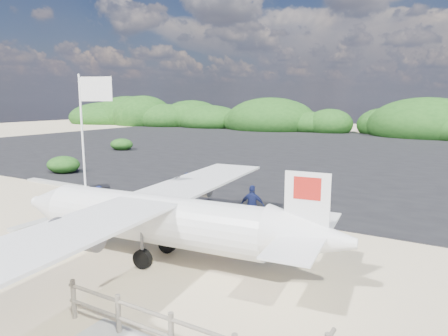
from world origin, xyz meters
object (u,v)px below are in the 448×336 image
at_px(crew_b, 188,188).
at_px(crew_c, 252,206).
at_px(flagpole, 89,245).
at_px(signboard, 230,250).
at_px(baggage_cart, 104,220).
at_px(crew_a, 100,204).

xyz_separation_m(crew_b, crew_c, (4.47, -1.57, 0.06)).
xyz_separation_m(flagpole, signboard, (4.77, 2.23, 0.00)).
height_order(flagpole, crew_c, flagpole).
bearing_deg(baggage_cart, crew_a, -34.87).
bearing_deg(crew_a, crew_c, -130.63).
xyz_separation_m(signboard, crew_c, (-0.53, 2.84, 0.89)).
bearing_deg(signboard, flagpole, -130.15).
relative_size(baggage_cart, crew_c, 1.52).
bearing_deg(crew_b, crew_a, 88.04).
bearing_deg(flagpole, crew_a, 128.08).
height_order(baggage_cart, crew_c, crew_c).
relative_size(crew_a, crew_c, 0.93).
relative_size(baggage_cart, crew_a, 1.64).
bearing_deg(signboard, crew_b, 163.34).
bearing_deg(signboard, crew_a, -154.89).
distance_m(flagpole, signboard, 5.26).
distance_m(crew_a, crew_c, 6.61).
bearing_deg(crew_c, baggage_cart, 6.31).
height_order(crew_a, crew_c, crew_c).
relative_size(signboard, crew_c, 0.84).
relative_size(flagpole, crew_a, 3.76).
bearing_deg(flagpole, crew_c, 50.15).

